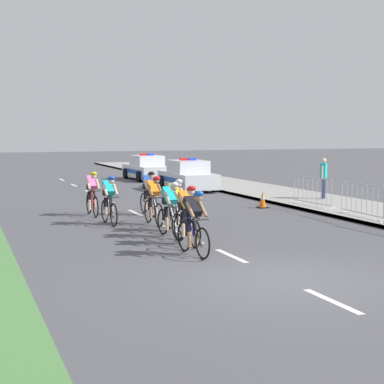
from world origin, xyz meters
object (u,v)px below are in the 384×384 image
Objects in this scene: cyclist_fourth at (176,204)px; crowd_barrier_middle at (362,201)px; cyclist_eighth at (149,192)px; crowd_barrier_rear at (312,192)px; cyclist_second at (187,214)px; police_car_nearest at (187,176)px; cyclist_third at (170,209)px; cyclist_lead at (193,222)px; cyclist_seventh at (92,193)px; cyclist_sixth at (109,199)px; traffic_cone_near at (263,200)px; cyclist_fifth at (154,199)px; spectator_closest at (323,175)px; police_car_second at (147,169)px.

crowd_barrier_middle is (6.34, -0.16, -0.14)m from cyclist_fourth.
cyclist_eighth is 6.19m from crowd_barrier_rear.
police_car_nearest is (5.22, 13.56, -0.11)m from cyclist_second.
police_car_nearest reaches higher than cyclist_third.
cyclist_lead is at bearing -139.17° from crowd_barrier_rear.
cyclist_lead is 1.00× the size of cyclist_seventh.
traffic_cone_near is at bearing 16.56° from cyclist_sixth.
spectator_closest is (8.46, 3.47, 0.30)m from cyclist_fifth.
cyclist_lead is 3.41m from cyclist_fourth.
traffic_cone_near is at bearing -163.04° from spectator_closest.
crowd_barrier_middle is at bearing -69.92° from traffic_cone_near.
cyclist_fifth is 1.03× the size of spectator_closest.
police_car_second reaches higher than cyclist_seventh.
cyclist_fourth is at bearing -52.88° from cyclist_sixth.
police_car_second is 14.58m from traffic_cone_near.
cyclist_lead is at bearing -110.51° from police_car_nearest.
cyclist_seventh reaches higher than traffic_cone_near.
cyclist_sixth is at bearing -110.83° from police_car_second.
cyclist_seventh is 1.03× the size of spectator_closest.
cyclist_fourth is 0.39× the size of police_car_second.
cyclist_seventh is 0.39× the size of police_car_nearest.
police_car_nearest is 7.51m from spectator_closest.
cyclist_lead is at bearing -137.73° from spectator_closest.
cyclist_fifth is at bearing -157.70° from spectator_closest.
cyclist_second is 14.53m from police_car_nearest.
police_car_nearest is 11.79m from crowd_barrier_middle.
cyclist_sixth is (-1.48, 1.95, 0.00)m from cyclist_fourth.
cyclist_lead is 1.00× the size of cyclist_third.
cyclist_sixth is 1.00× the size of cyclist_eighth.
crowd_barrier_rear is (7.99, -1.22, -0.14)m from cyclist_seventh.
cyclist_third is at bearing -174.01° from crowd_barrier_middle.
crowd_barrier_middle is (6.77, 1.87, -0.14)m from cyclist_second.
cyclist_lead is 0.74× the size of crowd_barrier_rear.
crowd_barrier_rear is (1.66, -15.51, -0.03)m from police_car_second.
police_car_second is (6.26, 16.47, -0.11)m from cyclist_sixth.
crowd_barrier_rear is at bearing -79.11° from police_car_nearest.
cyclist_seventh is at bearing -113.89° from police_car_second.
cyclist_sixth is at bearing -173.13° from crowd_barrier_rear.
cyclist_sixth and cyclist_eighth have the same top height.
police_car_nearest reaches higher than crowd_barrier_middle.
cyclist_lead is 4.76m from cyclist_fifth.
cyclist_lead is 0.39× the size of police_car_second.
crowd_barrier_rear is at bearing -5.82° from cyclist_eighth.
cyclist_seventh is at bearing 171.32° from crowd_barrier_rear.
traffic_cone_near is at bearing 110.08° from crowd_barrier_middle.
cyclist_second is 0.74× the size of crowd_barrier_rear.
cyclist_second is 1.03× the size of spectator_closest.
police_car_second reaches higher than cyclist_eighth.
cyclist_sixth is at bearing 97.67° from cyclist_lead.
cyclist_eighth is at bearing 41.82° from cyclist_sixth.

